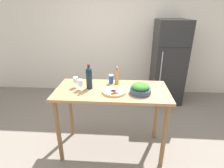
% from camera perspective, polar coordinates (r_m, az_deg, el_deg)
% --- Properties ---
extents(ground_plane, '(14.00, 14.00, 0.00)m').
position_cam_1_polar(ground_plane, '(2.75, -0.05, -19.94)').
color(ground_plane, slate).
extents(wall_back, '(6.40, 0.06, 2.60)m').
position_cam_1_polar(wall_back, '(4.11, 1.94, 14.90)').
color(wall_back, silver).
rests_on(wall_back, ground_plane).
extents(refrigerator, '(0.61, 0.74, 1.72)m').
position_cam_1_polar(refrigerator, '(3.92, 17.83, 6.82)').
color(refrigerator, black).
rests_on(refrigerator, ground_plane).
extents(prep_counter, '(1.43, 0.67, 0.94)m').
position_cam_1_polar(prep_counter, '(2.28, -0.06, -4.86)').
color(prep_counter, '#A87A4C').
rests_on(prep_counter, ground_plane).
extents(wine_bottle, '(0.08, 0.08, 0.32)m').
position_cam_1_polar(wine_bottle, '(2.21, -7.50, 2.12)').
color(wine_bottle, '#142833').
rests_on(wine_bottle, prep_counter).
extents(wine_glass_near, '(0.07, 0.07, 0.14)m').
position_cam_1_polar(wine_glass_near, '(2.21, -10.35, 0.32)').
color(wine_glass_near, silver).
rests_on(wine_glass_near, prep_counter).
extents(wine_glass_far, '(0.07, 0.07, 0.14)m').
position_cam_1_polar(wine_glass_far, '(2.30, -11.77, 1.06)').
color(wine_glass_far, silver).
rests_on(wine_glass_far, prep_counter).
extents(pepper_mill, '(0.05, 0.05, 0.24)m').
position_cam_1_polar(pepper_mill, '(2.34, 1.61, 2.71)').
color(pepper_mill, '#AD7F51').
rests_on(pepper_mill, prep_counter).
extents(salad_bowl, '(0.26, 0.26, 0.13)m').
position_cam_1_polar(salad_bowl, '(2.12, 9.26, -1.50)').
color(salad_bowl, '#384C6B').
rests_on(salad_bowl, prep_counter).
extents(homemade_pizza, '(0.30, 0.30, 0.03)m').
position_cam_1_polar(homemade_pizza, '(2.13, 0.70, -2.39)').
color(homemade_pizza, '#DBC189').
rests_on(homemade_pizza, prep_counter).
extents(salt_canister, '(0.06, 0.06, 0.12)m').
position_cam_1_polar(salt_canister, '(2.38, -0.30, 1.62)').
color(salt_canister, '#284CA3').
rests_on(salt_canister, prep_counter).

